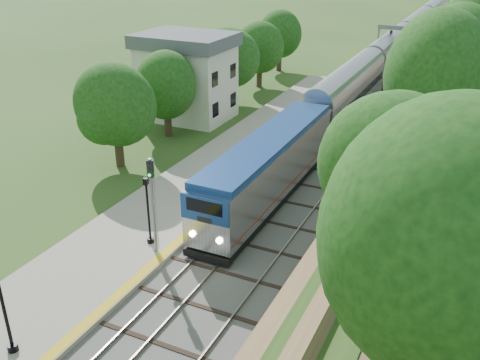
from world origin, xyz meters
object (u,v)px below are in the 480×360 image
at_px(station_building, 187,76).
at_px(lamppost_mid, 4,311).
at_px(signal_gantry, 412,39).
at_px(train, 403,45).
at_px(signal_platform, 152,196).
at_px(lamppost_far, 148,215).
at_px(signal_farside, 389,127).

distance_m(station_building, lamppost_mid, 32.84).
bearing_deg(signal_gantry, train, 103.62).
relative_size(signal_gantry, train, 0.07).
relative_size(signal_gantry, lamppost_mid, 1.83).
xyz_separation_m(lamppost_mid, signal_platform, (1.08, 9.14, 1.33)).
bearing_deg(lamppost_mid, lamppost_far, 88.26).
distance_m(train, lamppost_mid, 66.54).
relative_size(train, signal_farside, 18.18).
bearing_deg(signal_farside, signal_platform, -119.89).
bearing_deg(station_building, train, 68.31).
bearing_deg(signal_platform, signal_gantry, 83.49).
xyz_separation_m(station_building, lamppost_mid, (10.02, -31.23, -1.66)).
height_order(station_building, lamppost_mid, station_building).
xyz_separation_m(lamppost_mid, signal_farside, (10.18, 24.97, 1.58)).
relative_size(signal_gantry, signal_platform, 1.53).
relative_size(station_building, train, 0.07).
distance_m(station_building, signal_platform, 24.72).
bearing_deg(signal_gantry, lamppost_far, -97.54).
bearing_deg(signal_gantry, station_building, -123.38).
height_order(station_building, signal_farside, station_building).
bearing_deg(lamppost_far, train, 86.28).
xyz_separation_m(signal_gantry, train, (-2.47, 10.20, -2.63)).
height_order(train, signal_platform, signal_platform).
bearing_deg(signal_gantry, lamppost_mid, -96.55).
distance_m(signal_gantry, lamppost_far, 46.98).
bearing_deg(station_building, signal_gantry, 56.62).
bearing_deg(lamppost_mid, signal_gantry, 83.45).
distance_m(lamppost_far, signal_farside, 18.26).
xyz_separation_m(station_building, lamppost_far, (10.31, -21.50, -1.92)).
xyz_separation_m(signal_gantry, lamppost_mid, (-6.45, -56.22, -2.39)).
xyz_separation_m(station_building, train, (14.00, 35.19, -1.91)).
relative_size(train, lamppost_mid, 25.17).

